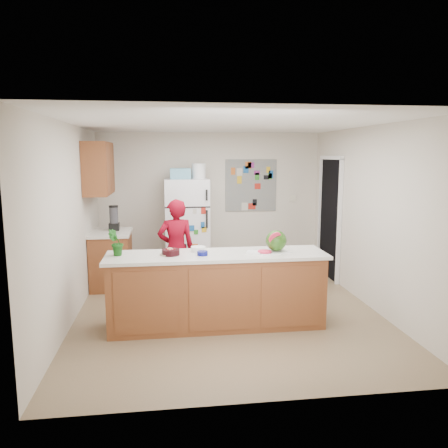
{
  "coord_description": "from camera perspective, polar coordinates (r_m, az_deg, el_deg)",
  "views": [
    {
      "loc": [
        -0.79,
        -5.64,
        2.11
      ],
      "look_at": [
        -0.02,
        0.2,
        1.17
      ],
      "focal_mm": 35.0,
      "sensor_mm": 36.0,
      "label": 1
    }
  ],
  "objects": [
    {
      "name": "doorway",
      "position": [
        7.69,
        13.71,
        0.65
      ],
      "size": [
        0.03,
        0.85,
        2.04
      ],
      "primitive_type": "cube",
      "color": "black",
      "rests_on": "ground"
    },
    {
      "name": "upper_cabinets",
      "position": [
        7.02,
        -16.07,
        6.99
      ],
      "size": [
        0.35,
        1.0,
        0.8
      ],
      "primitive_type": "cube",
      "color": "brown",
      "rests_on": "wall_left"
    },
    {
      "name": "cherry_bowl",
      "position": [
        5.27,
        -6.97,
        -3.68
      ],
      "size": [
        0.25,
        0.25,
        0.07
      ],
      "primitive_type": "cylinder",
      "rotation": [
        0.0,
        0.0,
        0.21
      ],
      "color": "black",
      "rests_on": "peninsula_top"
    },
    {
      "name": "peninsula_top",
      "position": [
        5.32,
        -0.95,
        -4.1
      ],
      "size": [
        2.68,
        0.7,
        0.04
      ],
      "primitive_type": "cube",
      "color": "silver",
      "rests_on": "peninsula_base"
    },
    {
      "name": "side_counter_base",
      "position": [
        7.25,
        -14.48,
        -4.64
      ],
      "size": [
        0.6,
        0.8,
        0.86
      ],
      "primitive_type": "cube",
      "color": "brown",
      "rests_on": "floor"
    },
    {
      "name": "plate",
      "position": [
        5.29,
        -7.1,
        -3.92
      ],
      "size": [
        0.27,
        0.27,
        0.02
      ],
      "primitive_type": "cylinder",
      "rotation": [
        0.0,
        0.0,
        0.15
      ],
      "color": "#B9AC8C",
      "rests_on": "peninsula_top"
    },
    {
      "name": "person",
      "position": [
        6.43,
        -6.27,
        -3.31
      ],
      "size": [
        0.58,
        0.42,
        1.48
      ],
      "primitive_type": "imported",
      "rotation": [
        0.0,
        0.0,
        3.27
      ],
      "color": "maroon",
      "rests_on": "floor"
    },
    {
      "name": "refrigerator",
      "position": [
        7.64,
        -4.86,
        -0.48
      ],
      "size": [
        0.75,
        0.7,
        1.7
      ],
      "primitive_type": "cube",
      "color": "silver",
      "rests_on": "floor"
    },
    {
      "name": "wall_right",
      "position": [
        6.36,
        18.69,
        0.8
      ],
      "size": [
        0.02,
        4.5,
        2.5
      ],
      "primitive_type": "cube",
      "color": "beige",
      "rests_on": "ground"
    },
    {
      "name": "wall_left",
      "position": [
        5.84,
        -19.49,
        0.06
      ],
      "size": [
        0.02,
        4.5,
        2.5
      ],
      "primitive_type": "cube",
      "color": "beige",
      "rests_on": "ground"
    },
    {
      "name": "wall_back",
      "position": [
        7.99,
        -1.8,
        2.87
      ],
      "size": [
        4.0,
        0.02,
        2.5
      ],
      "primitive_type": "cube",
      "color": "beige",
      "rests_on": "ground"
    },
    {
      "name": "watermelon",
      "position": [
        5.42,
        6.83,
        -2.17
      ],
      "size": [
        0.26,
        0.26,
        0.26
      ],
      "primitive_type": "sphere",
      "color": "#305812",
      "rests_on": "cutting_board"
    },
    {
      "name": "potted_plant",
      "position": [
        5.33,
        -13.95,
        -2.37
      ],
      "size": [
        0.21,
        0.19,
        0.32
      ],
      "primitive_type": "imported",
      "rotation": [
        0.0,
        0.0,
        3.52
      ],
      "color": "#17450B",
      "rests_on": "peninsula_top"
    },
    {
      "name": "ceiling",
      "position": [
        5.71,
        0.46,
        13.07
      ],
      "size": [
        4.0,
        4.5,
        0.02
      ],
      "primitive_type": "cube",
      "color": "white",
      "rests_on": "wall_back"
    },
    {
      "name": "cobalt_bowl",
      "position": [
        5.23,
        -2.84,
        -3.83
      ],
      "size": [
        0.14,
        0.14,
        0.05
      ],
      "primitive_type": "cylinder",
      "rotation": [
        0.0,
        0.0,
        0.13
      ],
      "color": "#090D5D",
      "rests_on": "peninsula_top"
    },
    {
      "name": "fridge_top_bin",
      "position": [
        7.54,
        -5.72,
        6.57
      ],
      "size": [
        0.35,
        0.28,
        0.18
      ],
      "primitive_type": "cube",
      "color": "#5999B2",
      "rests_on": "refrigerator"
    },
    {
      "name": "floor",
      "position": [
        6.08,
        0.43,
        -11.35
      ],
      "size": [
        4.0,
        4.5,
        0.02
      ],
      "primitive_type": "cube",
      "color": "brown",
      "rests_on": "ground"
    },
    {
      "name": "keys",
      "position": [
        5.27,
        6.1,
        -3.99
      ],
      "size": [
        0.09,
        0.06,
        0.01
      ],
      "primitive_type": "cube",
      "rotation": [
        0.0,
        0.0,
        0.27
      ],
      "color": "gray",
      "rests_on": "peninsula_top"
    },
    {
      "name": "peninsula_base",
      "position": [
        5.44,
        -0.94,
        -8.82
      ],
      "size": [
        2.6,
        0.62,
        0.88
      ],
      "primitive_type": "cube",
      "color": "brown",
      "rests_on": "floor"
    },
    {
      "name": "watermelon_slice",
      "position": [
        5.34,
        5.33,
        -3.61
      ],
      "size": [
        0.17,
        0.17,
        0.02
      ],
      "primitive_type": "cylinder",
      "color": "red",
      "rests_on": "cutting_board"
    },
    {
      "name": "cutting_board",
      "position": [
        5.41,
        6.23,
        -3.63
      ],
      "size": [
        0.47,
        0.41,
        0.01
      ],
      "primitive_type": "cube",
      "rotation": [
        0.0,
        0.0,
        0.32
      ],
      "color": "white",
      "rests_on": "peninsula_top"
    },
    {
      "name": "paper_towel",
      "position": [
        5.35,
        3.93,
        -3.7
      ],
      "size": [
        0.22,
        0.21,
        0.02
      ],
      "primitive_type": "cube",
      "rotation": [
        0.0,
        0.0,
        -0.38
      ],
      "color": "white",
      "rests_on": "peninsula_top"
    },
    {
      "name": "blender_appliance",
      "position": [
        7.24,
        -14.18,
        0.67
      ],
      "size": [
        0.14,
        0.14,
        0.38
      ],
      "primitive_type": "cylinder",
      "color": "black",
      "rests_on": "side_counter_top"
    },
    {
      "name": "white_bowl",
      "position": [
        5.44,
        -3.38,
        -3.28
      ],
      "size": [
        0.21,
        0.21,
        0.06
      ],
      "primitive_type": "cylinder",
      "rotation": [
        0.0,
        0.0,
        0.15
      ],
      "color": "silver",
      "rests_on": "peninsula_top"
    },
    {
      "name": "side_counter_top",
      "position": [
        7.16,
        -14.62,
        -1.14
      ],
      "size": [
        0.64,
        0.84,
        0.04
      ],
      "primitive_type": "cube",
      "color": "silver",
      "rests_on": "side_counter_base"
    },
    {
      "name": "photo_collage",
      "position": [
        8.05,
        3.55,
        5.05
      ],
      "size": [
        0.95,
        0.01,
        0.95
      ],
      "primitive_type": "cube",
      "color": "slate",
      "rests_on": "wall_back"
    }
  ]
}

